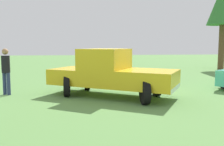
# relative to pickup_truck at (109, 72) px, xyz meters

# --- Properties ---
(ground_plane) EXTENTS (80.00, 80.00, 0.00)m
(ground_plane) POSITION_rel_pickup_truck_xyz_m (0.41, -0.09, -0.95)
(ground_plane) COLOR #5B8C47
(pickup_truck) EXTENTS (4.10, 5.08, 1.82)m
(pickup_truck) POSITION_rel_pickup_truck_xyz_m (0.00, 0.00, 0.00)
(pickup_truck) COLOR black
(pickup_truck) RESTS_ON ground_plane
(person_bystander) EXTENTS (0.43, 0.43, 1.83)m
(person_bystander) POSITION_rel_pickup_truck_xyz_m (0.72, 4.00, 0.10)
(person_bystander) COLOR navy
(person_bystander) RESTS_ON ground_plane
(tree_back_right) EXTENTS (2.54, 2.54, 7.16)m
(tree_back_right) POSITION_rel_pickup_truck_xyz_m (9.61, -10.36, 4.31)
(tree_back_right) COLOR brown
(tree_back_right) RESTS_ON ground_plane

